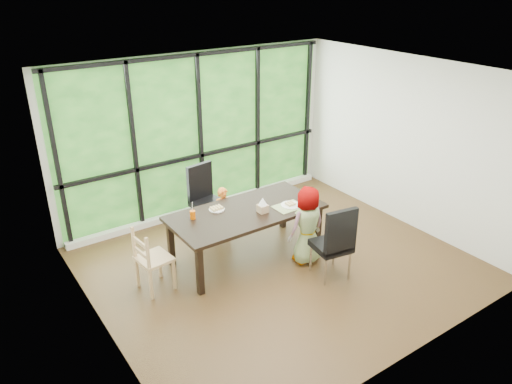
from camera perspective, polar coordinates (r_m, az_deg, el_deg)
ground at (r=7.11m, az=2.68°, el=-8.38°), size 5.00×5.00×0.00m
back_wall at (r=8.26m, az=-6.65°, el=6.68°), size 5.00×0.00×5.00m
foliage_backdrop at (r=8.25m, az=-6.59°, el=6.65°), size 4.80×0.02×2.65m
window_mullions at (r=8.21m, az=-6.45°, el=6.58°), size 4.80×0.06×2.65m
window_sill at (r=8.67m, az=-5.92°, el=-1.69°), size 4.80×0.12×0.10m
dining_table at (r=7.10m, az=-1.13°, el=-4.87°), size 2.26×1.19×0.75m
chair_window_leather at (r=7.79m, az=-5.60°, el=-0.84°), size 0.53×0.53×1.08m
chair_interior_leather at (r=6.68m, az=8.74°, el=-5.60°), size 0.53×0.53×1.08m
chair_end_beech at (r=6.53m, az=-11.74°, el=-7.57°), size 0.44×0.46×0.90m
child_toddler at (r=7.54m, az=-3.76°, el=-2.57°), size 0.36×0.28×0.86m
child_older at (r=6.94m, az=5.99°, el=-3.86°), size 0.57×0.38×1.15m
placemat at (r=7.04m, az=3.80°, el=-1.71°), size 0.42×0.31×0.01m
plate_far at (r=6.96m, az=-4.58°, el=-2.03°), size 0.22×0.22×0.01m
plate_near at (r=7.08m, az=4.02°, el=-1.53°), size 0.27×0.27×0.02m
orange_cup at (r=6.73m, az=-7.36°, el=-2.64°), size 0.07×0.07×0.12m
green_cup at (r=7.18m, az=5.76°, el=-0.74°), size 0.08×0.08×0.12m
tissue_box at (r=6.86m, az=0.78°, el=-1.92°), size 0.13×0.13×0.11m
crepe_rolls_far at (r=6.95m, az=-4.59°, el=-1.85°), size 0.20×0.12×0.04m
crepe_rolls_near at (r=7.07m, az=4.02°, el=-1.34°), size 0.15×0.12×0.04m
straw_white at (r=6.69m, az=-7.41°, el=-1.89°), size 0.01×0.04×0.20m
straw_pink at (r=7.14m, az=5.80°, el=0.00°), size 0.01×0.04×0.20m
tissue at (r=6.81m, az=0.78°, el=-1.09°), size 0.12×0.12×0.11m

